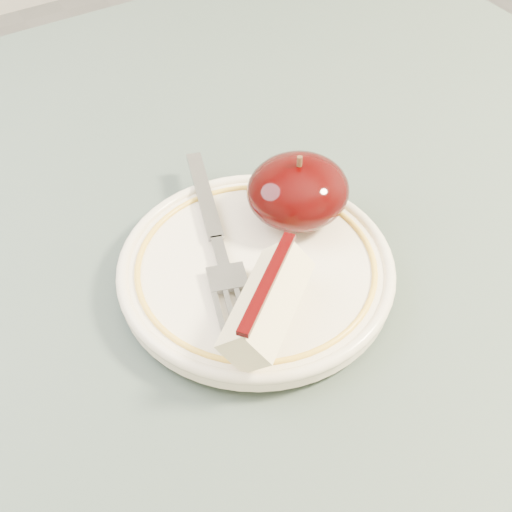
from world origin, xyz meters
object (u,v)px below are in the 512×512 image
table (265,350)px  fork (217,240)px  apple_half (298,191)px  plate (256,269)px

table → fork: size_ratio=4.76×
table → apple_half: (0.05, 0.03, 0.13)m
plate → fork: (-0.01, 0.03, 0.01)m
table → plate: bearing=162.2°
apple_half → fork: 0.07m
apple_half → fork: apple_half is taller
table → apple_half: 0.14m
plate → apple_half: apple_half is taller
table → fork: bearing=120.4°
table → fork: (-0.02, 0.04, 0.11)m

